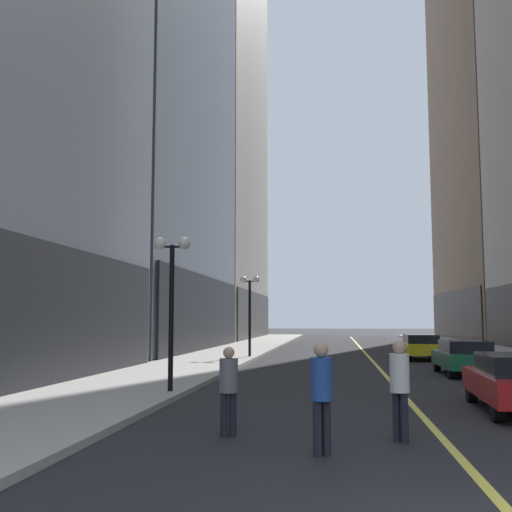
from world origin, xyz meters
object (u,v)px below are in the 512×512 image
(pedestrian_in_blue_hoodie, at_px, (321,389))
(street_lamp_left_near, at_px, (172,278))
(pedestrian_in_white_shirt, at_px, (400,382))
(car_green, at_px, (464,356))
(pedestrian_in_grey_suit, at_px, (229,384))
(car_yellow, at_px, (420,346))
(street_lamp_left_far, at_px, (250,298))

(pedestrian_in_blue_hoodie, bearing_deg, street_lamp_left_near, 122.26)
(pedestrian_in_blue_hoodie, xyz_separation_m, pedestrian_in_white_shirt, (1.33, 1.25, -0.00))
(street_lamp_left_near, bearing_deg, pedestrian_in_blue_hoodie, -57.74)
(car_green, bearing_deg, pedestrian_in_grey_suit, -117.63)
(pedestrian_in_grey_suit, bearing_deg, pedestrian_in_white_shirt, -2.78)
(car_green, relative_size, pedestrian_in_white_shirt, 2.52)
(pedestrian_in_blue_hoodie, bearing_deg, pedestrian_in_grey_suit, 140.95)
(car_yellow, bearing_deg, pedestrian_in_white_shirt, -98.58)
(pedestrian_in_blue_hoodie, bearing_deg, car_yellow, 78.72)
(pedestrian_in_white_shirt, bearing_deg, street_lamp_left_far, 104.76)
(car_green, bearing_deg, pedestrian_in_blue_hoodie, -109.43)
(pedestrian_in_white_shirt, relative_size, street_lamp_left_far, 0.39)
(pedestrian_in_white_shirt, distance_m, street_lamp_left_far, 22.23)
(car_green, height_order, street_lamp_left_far, street_lamp_left_far)
(pedestrian_in_grey_suit, height_order, pedestrian_in_white_shirt, pedestrian_in_white_shirt)
(car_green, height_order, car_yellow, same)
(street_lamp_left_near, bearing_deg, car_green, 38.93)
(car_yellow, height_order, pedestrian_in_blue_hoodie, pedestrian_in_blue_hoodie)
(car_green, xyz_separation_m, street_lamp_left_near, (-9.38, -7.58, 2.54))
(car_yellow, height_order, street_lamp_left_far, street_lamp_left_far)
(car_yellow, xyz_separation_m, street_lamp_left_far, (-9.00, -0.89, 2.54))
(car_green, relative_size, street_lamp_left_far, 0.99)
(pedestrian_in_blue_hoodie, height_order, pedestrian_in_white_shirt, pedestrian_in_blue_hoodie)
(car_yellow, xyz_separation_m, pedestrian_in_white_shirt, (-3.36, -22.28, 0.30))
(pedestrian_in_blue_hoodie, distance_m, street_lamp_left_near, 8.37)
(pedestrian_in_blue_hoodie, xyz_separation_m, street_lamp_left_near, (-4.30, 6.82, 2.24))
(pedestrian_in_white_shirt, xyz_separation_m, street_lamp_left_near, (-5.64, 5.57, 2.24))
(street_lamp_left_near, relative_size, street_lamp_left_far, 1.00)
(pedestrian_in_grey_suit, bearing_deg, car_green, 62.37)
(car_yellow, height_order, pedestrian_in_grey_suit, pedestrian_in_grey_suit)
(pedestrian_in_grey_suit, relative_size, pedestrian_in_blue_hoodie, 0.92)
(pedestrian_in_grey_suit, relative_size, pedestrian_in_white_shirt, 0.92)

